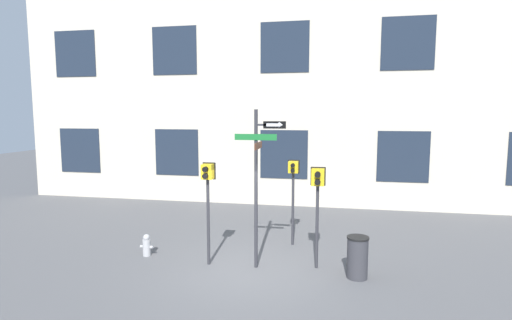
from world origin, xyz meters
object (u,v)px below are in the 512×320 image
Objects in this scene: street_sign_pole at (258,176)px; fire_hydrant at (147,245)px; pedestrian_signal_across at (293,180)px; pedestrian_signal_left at (208,186)px; pedestrian_signal_right at (318,189)px; trash_bin at (357,257)px.

fire_hydrant is at bearing 175.69° from street_sign_pole.
pedestrian_signal_across reaches higher than fire_hydrant.
pedestrian_signal_across is (2.00, 2.00, -0.10)m from pedestrian_signal_left.
pedestrian_signal_left is at bearing -135.00° from pedestrian_signal_across.
pedestrian_signal_across is 4.56m from fire_hydrant.
pedestrian_signal_left is 2.61m from fire_hydrant.
pedestrian_signal_left is 2.80m from pedestrian_signal_right.
street_sign_pole is 1.56× the size of pedestrian_signal_right.
street_sign_pole reaches higher than pedestrian_signal_left.
pedestrian_signal_left is 4.08m from trash_bin.
street_sign_pole is 1.35m from pedestrian_signal_left.
pedestrian_signal_right is 4.24× the size of fire_hydrant.
trash_bin is (3.77, -0.16, -1.56)m from pedestrian_signal_left.
trash_bin is at bearing -50.57° from pedestrian_signal_across.
trash_bin reaches higher than fire_hydrant.
pedestrian_signal_across is (-0.78, 1.70, -0.07)m from pedestrian_signal_right.
street_sign_pole is 1.53m from pedestrian_signal_right.
pedestrian_signal_right is at bearing 0.16° from fire_hydrant.
pedestrian_signal_across is (0.68, 1.96, -0.42)m from street_sign_pole.
pedestrian_signal_left reaches higher than fire_hydrant.
pedestrian_signal_right is (2.78, 0.29, -0.03)m from pedestrian_signal_left.
trash_bin is at bearing -4.55° from street_sign_pole.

